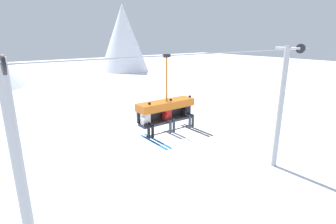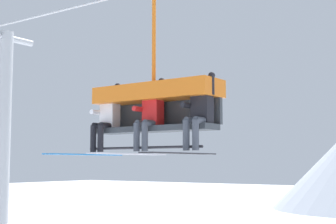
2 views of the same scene
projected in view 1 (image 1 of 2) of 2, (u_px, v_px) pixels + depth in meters
The scene contains 9 objects.
ground_plane at pixel (170, 217), 13.12m from camera, with size 200.00×200.00×0.00m, color white.
mountain_peak_central at pixel (123, 38), 66.66m from camera, with size 12.43×12.43×16.54m.
lift_tower_near at pixel (21, 179), 8.39m from camera, with size 0.36×1.88×8.30m.
lift_tower_far at pixel (281, 106), 17.19m from camera, with size 0.36×1.88×8.30m.
lift_cable at pixel (210, 53), 11.16m from camera, with size 17.22×0.05×0.05m.
chairlift_chair at pixel (166, 108), 10.43m from camera, with size 2.44×0.74×2.97m.
skier_white at pixel (147, 120), 9.77m from camera, with size 0.48×1.70×1.34m.
skier_red at pixel (169, 116), 10.35m from camera, with size 0.48×1.70×1.34m.
skier_black at pixel (188, 111), 10.93m from camera, with size 0.48×1.70×1.34m.
Camera 1 is at (-6.80, -8.83, 8.72)m, focal length 28.00 mm.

